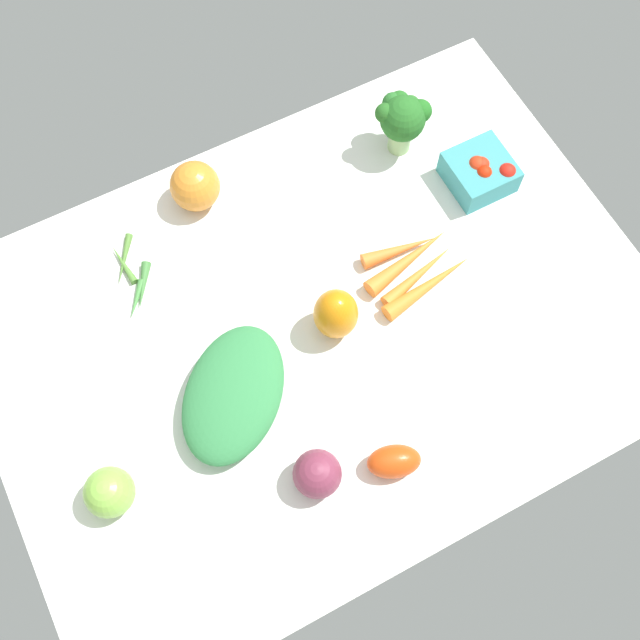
{
  "coord_description": "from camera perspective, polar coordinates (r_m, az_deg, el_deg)",
  "views": [
    {
      "loc": [
        21.85,
        41.77,
        114.9
      ],
      "look_at": [
        0.0,
        0.0,
        4.0
      ],
      "focal_mm": 43.91,
      "sensor_mm": 36.0,
      "label": 1
    }
  ],
  "objects": [
    {
      "name": "tablecloth",
      "position": [
        1.23,
        0.0,
        -0.55
      ],
      "size": [
        104.0,
        76.0,
        2.0
      ],
      "primitive_type": "cube",
      "color": "white",
      "rests_on": "ground"
    },
    {
      "name": "berry_basket",
      "position": [
        1.35,
        11.62,
        10.55
      ],
      "size": [
        10.08,
        10.08,
        6.04
      ],
      "color": "teal",
      "rests_on": "tablecloth"
    },
    {
      "name": "bell_pepper_orange",
      "position": [
        1.18,
        1.16,
        0.45
      ],
      "size": [
        8.56,
        8.56,
        9.91
      ],
      "primitive_type": "ellipsoid",
      "rotation": [
        0.0,
        0.0,
        1.87
      ],
      "color": "orange",
      "rests_on": "tablecloth"
    },
    {
      "name": "leafy_greens_clump",
      "position": [
        1.16,
        -6.33,
        -5.37
      ],
      "size": [
        25.41,
        25.79,
        5.8
      ],
      "primitive_type": "ellipsoid",
      "rotation": [
        0.0,
        0.0,
        0.82
      ],
      "color": "#348447",
      "rests_on": "tablecloth"
    },
    {
      "name": "roma_tomato",
      "position": [
        1.14,
        5.41,
        -10.23
      ],
      "size": [
        9.0,
        7.24,
        4.8
      ],
      "primitive_type": "ellipsoid",
      "rotation": [
        0.0,
        0.0,
        2.78
      ],
      "color": "#E24913",
      "rests_on": "tablecloth"
    },
    {
      "name": "carrot_bunch",
      "position": [
        1.26,
        6.88,
        3.82
      ],
      "size": [
        17.6,
        12.44,
        2.98
      ],
      "color": "orange",
      "rests_on": "tablecloth"
    },
    {
      "name": "heirloom_tomato_orange",
      "position": [
        1.31,
        -9.1,
        9.61
      ],
      "size": [
        8.27,
        8.27,
        8.27
      ],
      "primitive_type": "sphere",
      "color": "orange",
      "rests_on": "tablecloth"
    },
    {
      "name": "heirloom_tomato_green",
      "position": [
        1.15,
        -15.1,
        -12.02
      ],
      "size": [
        7.19,
        7.19,
        7.19
      ],
      "primitive_type": "sphere",
      "color": "#85C147",
      "rests_on": "tablecloth"
    },
    {
      "name": "red_onion_center",
      "position": [
        1.12,
        -0.2,
        -11.15
      ],
      "size": [
        7.01,
        7.01,
        7.01
      ],
      "primitive_type": "sphere",
      "color": "#7D3148",
      "rests_on": "tablecloth"
    },
    {
      "name": "broccoli_head",
      "position": [
        1.34,
        6.03,
        14.49
      ],
      "size": [
        9.32,
        8.69,
        11.59
      ],
      "color": "#A5C885",
      "rests_on": "tablecloth"
    },
    {
      "name": "okra_pile",
      "position": [
        1.29,
        -13.48,
        3.03
      ],
      "size": [
        7.15,
        14.79,
        1.6
      ],
      "color": "#478B41",
      "rests_on": "tablecloth"
    }
  ]
}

